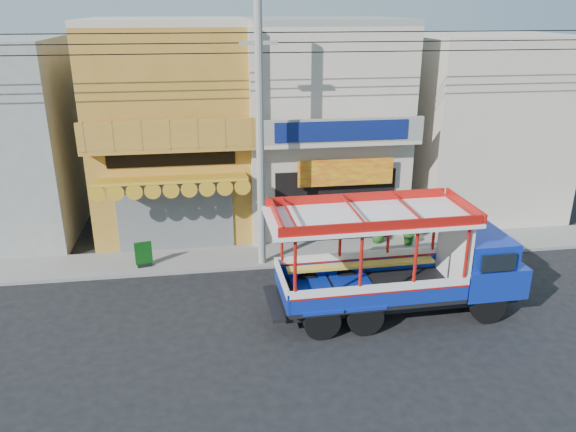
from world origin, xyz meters
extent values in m
plane|color=black|center=(0.00, 0.00, 0.00)|extent=(90.00, 90.00, 0.00)
cube|color=slate|center=(0.00, 4.00, 0.06)|extent=(30.00, 2.00, 0.12)
cube|color=#A77825|center=(-4.00, 8.00, 4.00)|extent=(6.00, 6.00, 8.00)
cube|color=#595B5E|center=(-4.00, 4.98, 1.40)|extent=(4.20, 0.10, 2.60)
cube|color=#C08C16|center=(-4.00, 4.25, 3.05)|extent=(5.20, 1.50, 0.31)
cube|color=#A77825|center=(-4.00, 4.65, 4.05)|extent=(6.00, 0.70, 0.18)
cube|color=#A77825|center=(-4.00, 4.35, 4.60)|extent=(6.00, 0.12, 0.95)
cube|color=black|center=(-4.00, 4.97, 3.55)|extent=(4.50, 0.04, 0.45)
cube|color=beige|center=(-4.00, 8.00, 8.12)|extent=(6.00, 6.00, 0.24)
cube|color=beige|center=(2.00, 8.00, 4.00)|extent=(6.00, 6.00, 8.00)
cube|color=black|center=(2.00, 4.98, 1.50)|extent=(4.60, 0.12, 2.80)
cube|color=yellow|center=(2.30, 4.70, 2.90)|extent=(3.60, 0.05, 1.00)
cube|color=beige|center=(2.00, 4.65, 4.05)|extent=(6.00, 0.70, 0.18)
cube|color=gray|center=(2.00, 4.35, 4.55)|extent=(6.00, 0.12, 0.85)
cube|color=navy|center=(2.00, 4.28, 4.55)|extent=(4.80, 0.06, 0.70)
cube|color=gray|center=(2.00, 8.00, 8.12)|extent=(6.00, 6.00, 0.24)
cube|color=beige|center=(-1.00, 4.85, 4.00)|extent=(0.35, 0.30, 8.00)
cube|color=beige|center=(9.00, 8.00, 3.80)|extent=(6.00, 6.00, 7.60)
cylinder|color=gray|center=(-1.00, 3.30, 4.50)|extent=(0.26, 0.26, 9.00)
cube|color=gray|center=(-1.00, 3.30, 7.60)|extent=(1.20, 0.12, 0.12)
cylinder|color=black|center=(0.00, 3.30, 7.30)|extent=(28.00, 0.04, 0.04)
cylinder|color=black|center=(0.00, 3.30, 7.60)|extent=(28.00, 0.04, 0.04)
cylinder|color=black|center=(0.00, 3.30, 7.90)|extent=(28.00, 0.04, 0.04)
cylinder|color=black|center=(5.08, -1.46, 0.52)|extent=(1.04, 0.31, 1.03)
cylinder|color=black|center=(5.04, 0.50, 0.52)|extent=(1.04, 0.31, 1.03)
cylinder|color=black|center=(1.37, -1.55, 0.52)|extent=(1.04, 0.31, 1.03)
cylinder|color=black|center=(1.33, 0.41, 0.52)|extent=(1.04, 0.31, 1.03)
cylinder|color=black|center=(0.14, -1.57, 0.52)|extent=(1.04, 0.31, 1.03)
cylinder|color=black|center=(0.09, 0.38, 0.52)|extent=(1.04, 0.31, 1.03)
cube|color=black|center=(2.59, -0.54, 0.62)|extent=(6.96, 1.86, 0.29)
cube|color=#112FB9|center=(5.27, -0.48, 1.18)|extent=(1.91, 2.31, 0.93)
cube|color=#112FB9|center=(5.11, -0.48, 2.01)|extent=(1.49, 2.12, 0.77)
cube|color=black|center=(5.83, -0.46, 1.96)|extent=(0.10, 1.81, 0.57)
cube|color=black|center=(1.74, -0.56, 0.82)|extent=(5.15, 2.38, 0.12)
cube|color=#112FB9|center=(1.76, -1.65, 1.18)|extent=(5.10, 0.20, 0.62)
cube|color=white|center=(1.76, -1.65, 1.46)|extent=(5.10, 0.21, 0.23)
cube|color=#112FB9|center=(1.71, 0.53, 1.18)|extent=(5.10, 0.20, 0.62)
cube|color=white|center=(1.71, 0.53, 1.46)|extent=(5.10, 0.21, 0.23)
cylinder|color=#B8140E|center=(-0.63, -1.68, 2.32)|extent=(0.09, 0.09, 1.65)
cylinder|color=#B8140E|center=(-0.68, 0.46, 2.32)|extent=(0.09, 0.09, 1.65)
cube|color=white|center=(4.31, -0.50, 1.98)|extent=(0.13, 2.09, 2.32)
cube|color=white|center=(1.64, -0.56, 3.14)|extent=(5.77, 2.65, 0.10)
cube|color=#B8140E|center=(1.64, -0.56, 3.33)|extent=(5.57, 2.55, 0.27)
cube|color=black|center=(-5.11, 3.62, 0.17)|extent=(0.54, 0.37, 0.09)
cube|color=#0B420F|center=(-5.11, 3.62, 0.62)|extent=(0.59, 0.20, 0.81)
imported|color=#1F5518|center=(4.66, 4.12, 0.63)|extent=(0.71, 0.73, 1.03)
imported|color=#1F5518|center=(3.61, 4.47, 0.58)|extent=(0.64, 0.64, 0.91)
camera|label=1|loc=(-2.78, -14.72, 8.67)|focal=35.00mm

